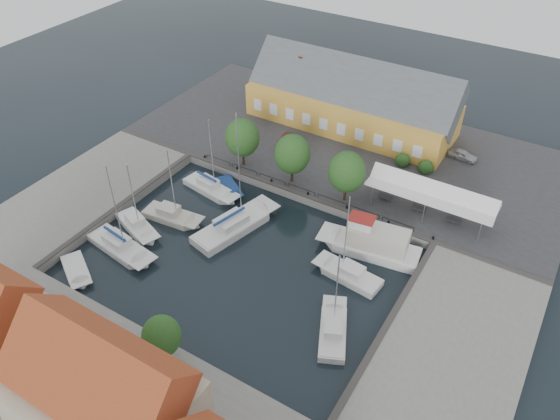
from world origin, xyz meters
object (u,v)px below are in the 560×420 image
west_boat_b (172,217)px  launch_sw (77,271)px  warehouse (349,100)px  west_boat_c (137,227)px  car_silver (463,155)px  car_red (286,143)px  trawler (373,245)px  west_boat_a (210,189)px  west_boat_d (121,248)px  east_boat_c (333,331)px  center_sailboat (235,226)px  tent_canopy (431,194)px  east_boat_a (349,275)px  launch_nw (229,189)px

west_boat_b → launch_sw: west_boat_b is taller
warehouse → west_boat_c: bearing=-107.6°
car_silver → car_red: car_red is taller
trawler → west_boat_a: (-20.93, -0.20, -0.74)m
west_boat_c → car_red: bearing=74.1°
car_red → trawler: (17.41, -11.64, -0.69)m
car_red → west_boat_d: 25.66m
east_boat_c → center_sailboat: bearing=155.5°
tent_canopy → west_boat_a: size_ratio=1.32×
launch_sw → trawler: bearing=36.9°
warehouse → east_boat_a: 29.74m
tent_canopy → launch_sw: tent_canopy is taller
west_boat_c → warehouse: bearing=72.4°
warehouse → car_silver: bearing=-3.3°
tent_canopy → trawler: trawler is taller
east_boat_a → west_boat_a: size_ratio=0.97×
west_boat_a → launch_nw: (1.64, 1.48, -0.18)m
east_boat_a → launch_sw: 27.31m
launch_sw → launch_nw: bearing=75.9°
east_boat_a → launch_sw: (-23.70, -13.57, -0.17)m
tent_canopy → launch_nw: tent_canopy is taller
west_boat_d → launch_sw: size_ratio=2.04×
car_red → west_boat_b: size_ratio=0.43×
trawler → launch_nw: trawler is taller
tent_canopy → east_boat_c: 19.92m
trawler → east_boat_a: 4.70m
warehouse → car_silver: warehouse is taller
east_boat_c → west_boat_b: bearing=167.8°
car_silver → west_boat_a: (-24.03, -21.04, -1.36)m
car_red → east_boat_a: bearing=-55.4°
launch_nw → west_boat_d: bearing=-103.2°
car_silver → launch_nw: bearing=134.6°
car_red → west_boat_a: (-3.52, -11.84, -1.44)m
east_boat_c → west_boat_c: bearing=176.3°
center_sailboat → launch_nw: size_ratio=2.76×
west_boat_a → launch_sw: 18.27m
car_red → east_boat_a: (16.93, -16.25, -1.45)m
east_boat_a → center_sailboat: bearing=179.2°
car_silver → launch_sw: car_silver is taller
tent_canopy → car_red: (-20.48, 3.70, -1.97)m
warehouse → tent_canopy: size_ratio=2.04×
west_boat_c → west_boat_a: bearing=74.8°
warehouse → west_boat_a: bearing=-108.6°
center_sailboat → launch_sw: (-9.75, -13.76, -0.27)m
east_boat_c → launch_nw: (-20.64, 12.89, -0.17)m
warehouse → launch_sw: 41.60m
car_silver → west_boat_d: (-25.84, -34.26, -1.36)m
west_boat_b → west_boat_c: west_boat_b is taller
warehouse → west_boat_b: (-7.96, -28.45, -4.17)m
warehouse → center_sailboat: (-0.91, -26.21, -4.07)m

